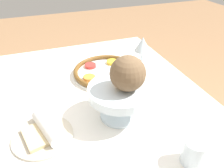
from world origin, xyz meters
The scene contains 10 objects.
dining_table centered at (0.00, 0.00, 0.37)m, with size 1.11×0.86×0.74m.
seder_plate centered at (-0.19, 0.10, 0.76)m, with size 0.30×0.30×0.03m.
wine_glass centered at (-0.24, 0.30, 0.83)m, with size 0.08×0.08×0.13m.
fruit_stand centered at (0.09, 0.05, 0.83)m, with size 0.21×0.21×0.12m.
orange_fruit centered at (0.10, 0.06, 0.90)m, with size 0.08×0.08×0.08m.
coconut centered at (0.11, 0.07, 0.92)m, with size 0.11×0.11×0.11m.
bread_plate centered at (0.10, -0.21, 0.75)m, with size 0.19×0.19×0.02m.
napkin_roll centered at (0.09, -0.19, 0.77)m, with size 0.16×0.09×0.05m.
cup_near centered at (0.33, 0.17, 0.78)m, with size 0.06×0.06×0.08m.
spoon centered at (0.08, -0.23, 0.74)m, with size 0.15×0.03×0.01m.
Camera 1 is at (0.62, -0.17, 1.25)m, focal length 35.00 mm.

